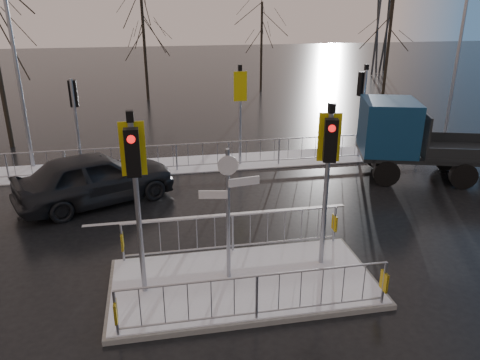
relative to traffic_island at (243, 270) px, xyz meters
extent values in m
plane|color=black|center=(0.01, -0.01, -0.39)|extent=(120.00, 120.00, 0.00)
cube|color=white|center=(0.01, 8.59, -0.37)|extent=(30.00, 2.00, 0.04)
cube|color=silver|center=(0.01, 3.79, -0.39)|extent=(8.00, 0.15, 0.01)
cube|color=#63635E|center=(0.01, -0.01, -0.33)|extent=(6.00, 3.00, 0.12)
cube|color=white|center=(0.01, -0.01, -0.26)|extent=(5.85, 2.85, 0.03)
cube|color=gold|center=(-2.69, -1.39, 0.28)|extent=(0.05, 0.28, 0.42)
cube|color=gold|center=(2.71, -1.39, 0.28)|extent=(0.05, 0.28, 0.42)
cube|color=gold|center=(-2.69, 1.37, 0.28)|extent=(0.05, 0.28, 0.42)
cube|color=gold|center=(2.71, 1.37, 0.28)|extent=(0.05, 0.28, 0.42)
cylinder|color=#92969F|center=(-2.19, -0.01, 1.63)|extent=(0.11, 0.11, 3.80)
cube|color=black|center=(-2.19, -0.19, 2.98)|extent=(0.28, 0.22, 0.95)
cylinder|color=red|center=(-2.19, -0.30, 3.28)|extent=(0.16, 0.04, 0.16)
cube|color=#CCBA0C|center=(-2.19, 0.06, 2.98)|extent=(0.50, 0.03, 1.10)
cube|color=black|center=(-2.19, -0.01, 3.65)|extent=(0.14, 0.14, 0.22)
cylinder|color=#92969F|center=(2.01, 0.39, 1.58)|extent=(0.11, 0.11, 3.70)
cube|color=black|center=(1.96, 0.22, 2.88)|extent=(0.33, 0.28, 0.95)
cylinder|color=red|center=(1.94, 0.11, 3.18)|extent=(0.16, 0.08, 0.16)
cube|color=#CCBA0C|center=(2.03, 0.46, 2.88)|extent=(0.49, 0.16, 1.10)
cube|color=black|center=(2.01, 0.39, 3.55)|extent=(0.14, 0.14, 0.22)
cylinder|color=#92969F|center=(-0.29, 0.19, 1.28)|extent=(0.09, 0.09, 3.10)
cube|color=silver|center=(0.06, 0.19, 2.08)|extent=(0.70, 0.14, 0.18)
cube|color=silver|center=(-0.61, 0.19, 1.83)|extent=(0.62, 0.15, 0.18)
cylinder|color=silver|center=(-0.29, 0.16, 2.48)|extent=(0.44, 0.03, 0.44)
cylinder|color=#92969F|center=(-4.49, 8.29, 1.40)|extent=(0.11, 0.11, 3.50)
cube|color=black|center=(-4.49, 8.47, 2.60)|extent=(0.28, 0.22, 0.95)
cylinder|color=red|center=(-4.49, 8.58, 2.90)|extent=(0.16, 0.04, 0.16)
cylinder|color=#92969F|center=(1.51, 8.29, 1.45)|extent=(0.11, 0.11, 3.60)
cube|color=black|center=(1.51, 8.47, 2.70)|extent=(0.28, 0.22, 0.95)
cylinder|color=red|center=(1.51, 8.58, 3.00)|extent=(0.16, 0.04, 0.16)
cube|color=#CCBA0C|center=(1.51, 8.22, 2.70)|extent=(0.50, 0.03, 1.10)
cube|color=black|center=(1.51, 8.29, 3.37)|extent=(0.14, 0.14, 0.22)
cylinder|color=#92969F|center=(6.51, 8.29, 1.40)|extent=(0.11, 0.11, 3.50)
cube|color=black|center=(6.46, 8.46, 2.60)|extent=(0.33, 0.28, 0.95)
cylinder|color=red|center=(6.44, 8.57, 2.90)|extent=(0.16, 0.08, 0.16)
cube|color=black|center=(6.51, 8.29, 3.27)|extent=(0.14, 0.14, 0.22)
imported|color=black|center=(-3.68, 5.48, 0.45)|extent=(5.31, 3.78, 1.68)
cylinder|color=black|center=(6.10, 5.11, 0.07)|extent=(0.96, 0.53, 0.92)
cylinder|color=black|center=(6.66, 6.96, 0.07)|extent=(0.96, 0.53, 0.92)
cylinder|color=black|center=(8.57, 4.37, 0.07)|extent=(0.96, 0.53, 0.92)
cylinder|color=black|center=(9.13, 6.22, 0.07)|extent=(0.96, 0.53, 0.92)
cube|color=black|center=(8.50, 5.40, 0.51)|extent=(6.42, 3.79, 0.15)
cube|color=navy|center=(6.47, 6.01, 1.50)|extent=(2.40, 2.65, 1.84)
cube|color=black|center=(7.33, 5.75, 1.87)|extent=(0.57, 1.77, 1.01)
cube|color=#2D3033|center=(5.94, 6.17, 0.48)|extent=(0.72, 2.06, 0.32)
cube|color=black|center=(9.46, 5.10, 0.64)|extent=(4.51, 3.29, 0.11)
cube|color=black|center=(7.57, 5.68, 1.37)|extent=(0.71, 2.13, 1.38)
cylinder|color=black|center=(-1.99, 21.99, 3.06)|extent=(0.19, 0.19, 6.90)
cylinder|color=black|center=(6.01, 23.99, 2.60)|extent=(0.16, 0.16, 5.98)
cylinder|color=black|center=(14.01, 20.99, 3.29)|extent=(0.20, 0.20, 7.36)
cylinder|color=#92969F|center=(10.51, 8.49, 3.61)|extent=(0.14, 0.14, 8.00)
cylinder|color=#92969F|center=(-6.49, 9.49, 3.71)|extent=(0.14, 0.14, 8.20)
camera|label=1|loc=(-1.76, -8.94, 5.71)|focal=35.00mm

